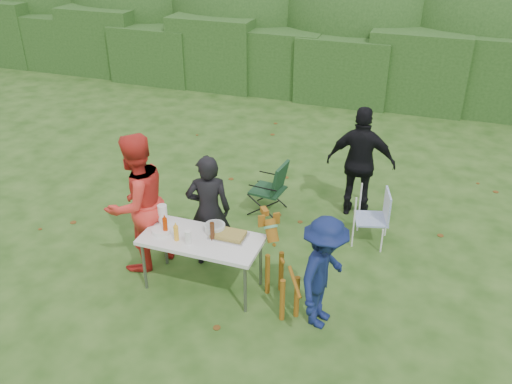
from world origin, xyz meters
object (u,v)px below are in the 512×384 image
(child, at_px, (324,273))
(beer_bottle, at_px, (212,231))
(ketchup_bottle, at_px, (165,226))
(paper_towel_roll, at_px, (163,214))
(dog, at_px, (282,271))
(mustard_bottle, at_px, (176,233))
(lawn_chair, at_px, (371,217))
(person_black_puffy, at_px, (361,163))
(person_cook, at_px, (209,211))
(camping_chair, at_px, (268,187))
(person_red_jacket, at_px, (137,203))
(folding_table, at_px, (201,242))

(child, relative_size, beer_bottle, 5.91)
(ketchup_bottle, bearing_deg, paper_towel_roll, 124.84)
(dog, height_order, mustard_bottle, dog)
(dog, height_order, lawn_chair, dog)
(person_black_puffy, height_order, lawn_chair, person_black_puffy)
(person_cook, bearing_deg, child, 135.45)
(child, bearing_deg, person_cook, 78.14)
(camping_chair, relative_size, mustard_bottle, 4.42)
(beer_bottle, bearing_deg, dog, -1.08)
(person_black_puffy, relative_size, dog, 1.69)
(person_red_jacket, bearing_deg, paper_towel_roll, 107.72)
(lawn_chair, distance_m, paper_towel_roll, 2.96)
(person_black_puffy, distance_m, dog, 2.58)
(person_cook, xyz_separation_m, camping_chair, (0.31, 1.53, -0.36))
(camping_chair, relative_size, lawn_chair, 1.07)
(person_cook, bearing_deg, dog, 132.80)
(person_cook, bearing_deg, mustard_bottle, 56.36)
(mustard_bottle, xyz_separation_m, beer_bottle, (0.41, 0.16, 0.02))
(dog, relative_size, beer_bottle, 4.35)
(child, xyz_separation_m, mustard_bottle, (-1.85, 0.01, 0.13))
(beer_bottle, xyz_separation_m, paper_towel_roll, (-0.75, 0.14, 0.01))
(person_black_puffy, bearing_deg, folding_table, 54.85)
(person_black_puffy, height_order, mustard_bottle, person_black_puffy)
(child, distance_m, paper_towel_roll, 2.22)
(dog, xyz_separation_m, paper_towel_roll, (-1.66, 0.16, 0.37))
(person_cook, relative_size, person_black_puffy, 0.90)
(person_red_jacket, distance_m, lawn_chair, 3.28)
(folding_table, height_order, mustard_bottle, mustard_bottle)
(person_cook, bearing_deg, beer_bottle, 95.68)
(child, bearing_deg, paper_towel_roll, 91.89)
(lawn_chair, height_order, mustard_bottle, mustard_bottle)
(dog, distance_m, mustard_bottle, 1.37)
(folding_table, bearing_deg, camping_chair, 85.20)
(person_cook, xyz_separation_m, child, (1.72, -0.68, -0.09))
(person_red_jacket, bearing_deg, person_cook, 133.74)
(lawn_chair, bearing_deg, camping_chair, -25.85)
(child, relative_size, mustard_bottle, 7.09)
(folding_table, xyz_separation_m, lawn_chair, (1.84, 1.77, -0.27))
(person_red_jacket, bearing_deg, camping_chair, 169.40)
(person_red_jacket, height_order, paper_towel_roll, person_red_jacket)
(person_cook, relative_size, child, 1.13)
(child, height_order, mustard_bottle, child)
(person_black_puffy, bearing_deg, child, 87.40)
(person_black_puffy, xyz_separation_m, camping_chair, (-1.35, -0.43, -0.44))
(person_red_jacket, height_order, child, person_red_jacket)
(folding_table, relative_size, person_cook, 0.94)
(mustard_bottle, relative_size, beer_bottle, 0.83)
(child, height_order, camping_chair, child)
(person_red_jacket, relative_size, beer_bottle, 7.93)
(ketchup_bottle, xyz_separation_m, paper_towel_roll, (-0.15, 0.21, 0.02))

